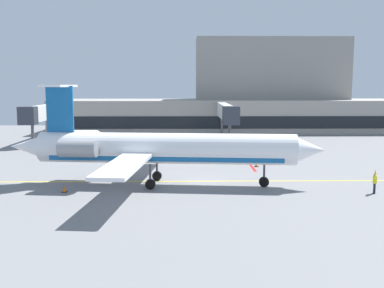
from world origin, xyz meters
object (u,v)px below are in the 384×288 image
baggage_tug (172,143)px  regional_jet (160,148)px  fuel_tank (82,137)px  pushback_tractor (85,149)px  marshaller (375,182)px

baggage_tug → regional_jet: bearing=-91.0°
baggage_tug → fuel_tank: (-13.87, 4.95, 0.35)m
baggage_tug → fuel_tank: 14.73m
baggage_tug → fuel_tank: size_ratio=0.73×
regional_jet → pushback_tractor: bearing=122.9°
baggage_tug → marshaller: 31.90m
baggage_tug → pushback_tractor: pushback_tractor is taller
fuel_tank → marshaller: size_ratio=3.03×
baggage_tug → marshaller: bearing=-55.6°
regional_jet → marshaller: regional_jet is taller
marshaller → baggage_tug: bearing=124.4°
pushback_tractor → baggage_tug: bearing=30.0°
fuel_tank → regional_jet: bearing=-64.0°
pushback_tractor → marshaller: pushback_tractor is taller
baggage_tug → pushback_tractor: size_ratio=1.15×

